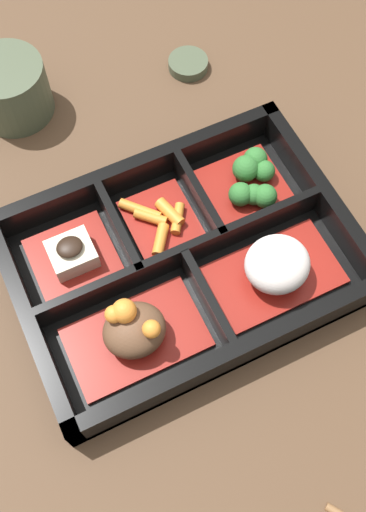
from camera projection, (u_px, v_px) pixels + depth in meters
name	position (u px, v px, depth m)	size (l,w,h in m)	color
ground_plane	(183.00, 267.00, 0.60)	(3.00, 3.00, 0.00)	#4C3523
bento_base	(183.00, 265.00, 0.60)	(0.33, 0.23, 0.01)	black
bento_rim	(182.00, 256.00, 0.58)	(0.33, 0.23, 0.04)	black
bowl_rice	(276.00, 267.00, 0.57)	(0.13, 0.08, 0.05)	maroon
bowl_stew	(134.00, 331.00, 0.54)	(0.13, 0.08, 0.06)	maroon
bowl_greens	(251.00, 182.00, 0.62)	(0.08, 0.08, 0.03)	maroon
bowl_carrots	(160.00, 222.00, 0.61)	(0.07, 0.08, 0.02)	maroon
bowl_tofu	(73.00, 256.00, 0.58)	(0.08, 0.08, 0.03)	maroon
tea_cup	(10.00, 88.00, 0.66)	(0.09, 0.09, 0.07)	#424C38
sauce_dish	(188.00, 64.00, 0.71)	(0.05, 0.05, 0.01)	#424C38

